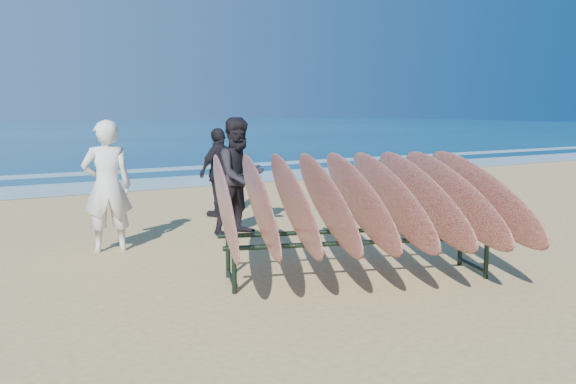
% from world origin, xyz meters
% --- Properties ---
extents(ground, '(120.00, 120.00, 0.00)m').
position_xyz_m(ground, '(0.00, 0.00, 0.00)').
color(ground, tan).
rests_on(ground, ground).
extents(foam_near, '(160.00, 160.00, 0.00)m').
position_xyz_m(foam_near, '(0.00, 10.00, 0.01)').
color(foam_near, white).
rests_on(foam_near, ground).
extents(foam_far, '(160.00, 160.00, 0.00)m').
position_xyz_m(foam_far, '(0.00, 13.50, 0.01)').
color(foam_far, white).
rests_on(foam_far, ground).
extents(surfboard_rack, '(3.98, 3.83, 1.59)m').
position_xyz_m(surfboard_rack, '(0.41, -0.08, 0.95)').
color(surfboard_rack, black).
rests_on(surfboard_rack, ground).
extents(person_white, '(0.75, 0.57, 1.83)m').
position_xyz_m(person_white, '(-1.72, 2.80, 0.92)').
color(person_white, silver).
rests_on(person_white, ground).
extents(person_dark_a, '(1.02, 0.86, 1.85)m').
position_xyz_m(person_dark_a, '(0.38, 2.92, 0.92)').
color(person_dark_a, black).
rests_on(person_dark_a, ground).
extents(person_dark_b, '(1.04, 0.72, 1.64)m').
position_xyz_m(person_dark_b, '(0.79, 4.58, 0.82)').
color(person_dark_b, black).
rests_on(person_dark_b, ground).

